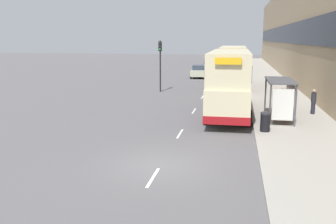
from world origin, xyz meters
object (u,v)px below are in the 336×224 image
(bus_shelter, at_px, (283,92))
(car_0, at_px, (199,71))
(double_decker_bus_ahead, at_px, (233,66))
(pedestrian_1, at_px, (282,98))
(traffic_light_far_kerb, at_px, (160,58))
(pedestrian_at_shelter, at_px, (313,101))
(car_1, at_px, (210,59))
(double_decker_bus_near, at_px, (230,81))
(litter_bin, at_px, (265,122))

(bus_shelter, distance_m, car_0, 27.34)
(double_decker_bus_ahead, height_order, pedestrian_1, double_decker_bus_ahead)
(pedestrian_1, distance_m, traffic_light_far_kerb, 13.69)
(pedestrian_at_shelter, height_order, pedestrian_1, pedestrian_at_shelter)
(bus_shelter, height_order, car_0, bus_shelter)
(bus_shelter, bearing_deg, car_1, 98.77)
(car_1, bearing_deg, pedestrian_1, 99.84)
(car_0, bearing_deg, car_1, -88.69)
(double_decker_bus_ahead, bearing_deg, bus_shelter, -78.56)
(car_1, bearing_deg, double_decker_bus_near, 95.57)
(double_decker_bus_ahead, height_order, car_1, double_decker_bus_ahead)
(car_0, bearing_deg, double_decker_bus_ahead, 114.36)
(car_0, bearing_deg, double_decker_bus_near, 100.51)
(bus_shelter, bearing_deg, pedestrian_1, 83.68)
(litter_bin, bearing_deg, double_decker_bus_ahead, 96.09)
(bus_shelter, xyz_separation_m, litter_bin, (-1.22, -3.12, -1.21))
(litter_bin, bearing_deg, traffic_light_far_kerb, 120.53)
(bus_shelter, relative_size, pedestrian_at_shelter, 2.52)
(double_decker_bus_near, height_order, car_1, double_decker_bus_near)
(car_1, relative_size, litter_bin, 4.29)
(bus_shelter, distance_m, pedestrian_at_shelter, 3.42)
(double_decker_bus_ahead, bearing_deg, pedestrian_1, -73.61)
(double_decker_bus_ahead, height_order, pedestrian_at_shelter, double_decker_bus_ahead)
(double_decker_bus_ahead, bearing_deg, double_decker_bus_near, -90.04)
(pedestrian_1, relative_size, litter_bin, 1.55)
(double_decker_bus_near, relative_size, traffic_light_far_kerb, 2.25)
(car_0, bearing_deg, litter_bin, 102.63)
(car_0, height_order, car_1, car_1)
(double_decker_bus_near, bearing_deg, traffic_light_far_kerb, 124.32)
(car_1, distance_m, pedestrian_1, 51.78)
(bus_shelter, bearing_deg, pedestrian_at_shelter, 46.59)
(bus_shelter, xyz_separation_m, traffic_light_far_kerb, (-10.17, 12.05, 1.44))
(double_decker_bus_ahead, bearing_deg, pedestrian_at_shelter, -68.14)
(bus_shelter, relative_size, car_0, 0.92)
(double_decker_bus_near, bearing_deg, car_1, 95.57)
(double_decker_bus_near, relative_size, pedestrian_at_shelter, 6.65)
(double_decker_bus_near, height_order, double_decker_bus_ahead, same)
(pedestrian_at_shelter, xyz_separation_m, litter_bin, (-3.49, -5.52, -0.32))
(car_0, relative_size, traffic_light_far_kerb, 0.93)
(double_decker_bus_ahead, distance_m, litter_bin, 19.54)
(pedestrian_at_shelter, bearing_deg, pedestrian_1, 145.45)
(car_1, bearing_deg, bus_shelter, 98.77)
(double_decker_bus_ahead, relative_size, car_0, 2.28)
(double_decker_bus_ahead, bearing_deg, car_1, 97.63)
(car_1, bearing_deg, pedestrian_at_shelter, 101.57)
(car_0, relative_size, car_1, 1.02)
(car_1, relative_size, pedestrian_at_shelter, 2.70)
(bus_shelter, distance_m, traffic_light_far_kerb, 15.84)
(traffic_light_far_kerb, bearing_deg, car_0, 80.43)
(pedestrian_at_shelter, xyz_separation_m, traffic_light_far_kerb, (-12.44, 9.66, 2.32))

